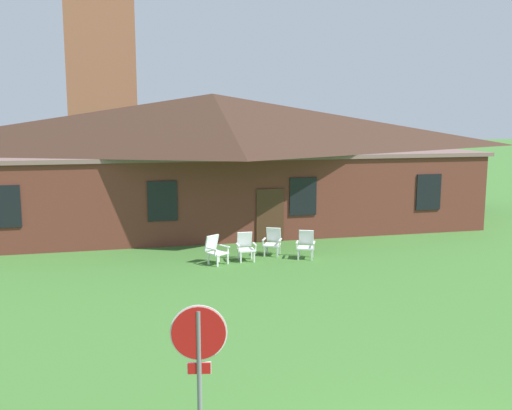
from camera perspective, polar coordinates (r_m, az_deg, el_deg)
brick_building at (r=26.65m, az=-4.28°, el=4.81°), size 22.83×10.40×5.90m
dome_tower at (r=44.93m, az=-15.17°, el=14.32°), size 5.18×5.18×20.40m
stop_sign at (r=8.27m, az=-5.72°, el=-14.46°), size 0.80×0.18×2.32m
lawn_chair_by_porch at (r=19.14m, az=-4.08°, el=-4.41°), size 0.84×0.87×0.96m
lawn_chair_near_door at (r=19.56m, az=-1.05°, el=-4.10°), size 0.65×0.68×0.96m
lawn_chair_left_end at (r=20.32m, az=1.68°, el=-3.61°), size 0.80×0.84×0.96m
lawn_chair_middle at (r=19.95m, az=5.00°, el=-3.88°), size 0.79×0.83×0.96m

